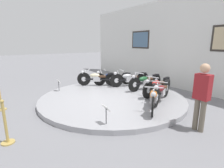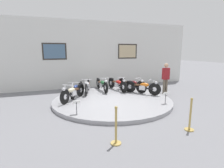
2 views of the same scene
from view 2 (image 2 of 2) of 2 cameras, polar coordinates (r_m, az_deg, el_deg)
The scene contains 15 objects.
ground_plane at distance 8.38m, azimuth 0.12°, elevation -5.75°, with size 60.00×60.00×0.00m, color slate.
display_platform at distance 8.36m, azimuth 0.12°, elevation -5.26°, with size 5.53×5.53×0.15m, color #99999E.
back_wall at distance 11.63m, azimuth -6.14°, elevation 9.51°, with size 14.00×0.22×4.27m.
motorcycle_cream at distance 8.16m, azimuth -12.69°, elevation -2.56°, with size 1.28×1.60×0.80m.
motorcycle_blue at distance 8.89m, azimuth -11.47°, elevation -1.54°, with size 0.87×1.79×0.78m.
motorcycle_silver at distance 9.49m, azimuth -8.02°, elevation -0.56°, with size 0.70×1.91×0.79m.
motorcycle_green at distance 9.87m, azimuth -3.26°, elevation -0.05°, with size 0.54×1.98×0.79m.
motorcycle_red at distance 9.97m, azimuth 1.83°, elevation 0.08°, with size 0.55×1.96×0.79m.
motorcycle_maroon at distance 9.76m, azimuth 6.51°, elevation -0.13°, with size 0.91×1.84×0.81m.
motorcycle_orange at distance 9.27m, azimuth 9.99°, elevation -0.87°, with size 1.36×1.53×0.80m.
info_placard_front_left at distance 6.41m, azimuth -11.56°, elevation -6.39°, with size 0.26×0.11×0.51m.
info_placard_front_centre at distance 7.84m, azimuth 17.12°, elevation -3.49°, with size 0.26×0.11×0.51m.
visitor_standing at distance 10.06m, azimuth 17.13°, elevation 2.26°, with size 0.36×0.23×1.72m.
stanchion_post_left_of_entry at distance 4.66m, azimuth 1.30°, elevation -15.21°, with size 0.28×0.28×1.02m.
stanchion_post_right_of_entry at distance 5.88m, azimuth 24.11°, elevation -10.52°, with size 0.28×0.28×1.02m.
Camera 2 is at (-2.69, -7.57, 2.39)m, focal length 28.00 mm.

